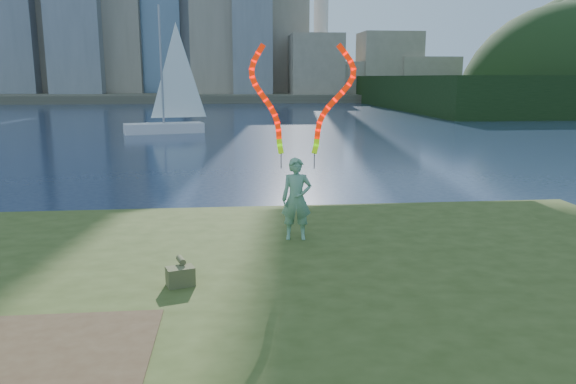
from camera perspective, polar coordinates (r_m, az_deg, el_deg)
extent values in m
plane|color=#1A2843|center=(9.62, -7.51, -12.07)|extent=(320.00, 320.00, 0.00)
cube|color=#384719|center=(7.47, -8.07, -16.02)|extent=(17.00, 15.00, 0.30)
cube|color=#384719|center=(7.54, -8.07, -13.63)|extent=(14.00, 12.00, 0.30)
cube|color=brown|center=(103.87, -6.09, 9.75)|extent=(320.00, 40.00, 1.20)
imported|color=#247D49|center=(10.62, 0.87, -0.72)|extent=(0.61, 0.43, 1.57)
cylinder|color=black|center=(10.59, -0.71, 3.19)|extent=(0.02, 0.02, 0.30)
cylinder|color=black|center=(10.60, 2.68, 3.18)|extent=(0.02, 0.02, 0.30)
cube|color=#494E2C|center=(8.58, -10.88, -8.42)|extent=(0.46, 0.37, 0.28)
cylinder|color=#494E2C|center=(8.69, -10.82, -6.82)|extent=(0.17, 0.28, 0.09)
cube|color=white|center=(40.29, -12.48, 6.31)|extent=(5.63, 2.99, 0.75)
cylinder|color=gray|center=(40.14, -12.75, 12.28)|extent=(0.15, 0.15, 8.17)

